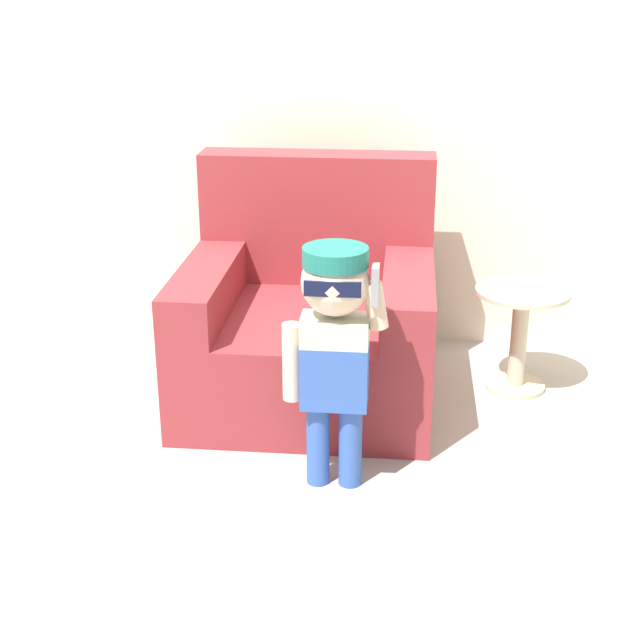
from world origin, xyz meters
TOP-DOWN VIEW (x-y plane):
  - ground_plane at (0.00, 0.00)m, footprint 10.00×10.00m
  - wall_back at (0.00, 0.74)m, footprint 10.00×0.05m
  - armchair at (-0.06, 0.09)m, footprint 1.02×0.98m
  - person_child at (0.11, -0.65)m, footprint 0.36×0.27m
  - side_table at (0.83, 0.20)m, footprint 0.40×0.40m

SIDE VIEW (x-z plane):
  - ground_plane at x=0.00m, z-range 0.00..0.00m
  - side_table at x=0.83m, z-range 0.05..0.51m
  - armchair at x=-0.06m, z-range -0.16..0.82m
  - person_child at x=0.11m, z-range 0.15..1.02m
  - wall_back at x=0.00m, z-range 0.00..2.60m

